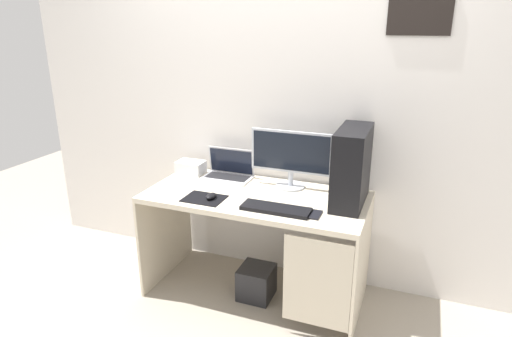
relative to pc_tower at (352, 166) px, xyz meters
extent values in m
plane|color=#9E9384|center=(-0.60, -0.09, -0.98)|extent=(8.00, 8.00, 0.00)
cube|color=silver|center=(-0.60, 0.30, 0.32)|extent=(4.00, 0.04, 2.60)
cube|color=black|center=(0.28, 0.27, 0.89)|extent=(0.36, 0.01, 0.26)
cube|color=beige|center=(-0.60, -0.09, -0.26)|extent=(1.45, 0.69, 0.03)
cube|color=beige|center=(-1.31, -0.09, -0.63)|extent=(0.02, 0.69, 0.71)
cube|color=beige|center=(0.12, -0.09, -0.63)|extent=(0.02, 0.69, 0.71)
cube|color=beige|center=(-0.09, -0.43, -0.59)|extent=(0.40, 0.01, 0.57)
cube|color=black|center=(0.00, 0.00, 0.00)|extent=(0.18, 0.45, 0.48)
cylinder|color=#B7BCC6|center=(-0.42, 0.13, -0.23)|extent=(0.20, 0.20, 0.01)
cylinder|color=#B7BCC6|center=(-0.42, 0.13, -0.18)|extent=(0.04, 0.04, 0.10)
cube|color=#B7BCC6|center=(-0.42, 0.12, 0.02)|extent=(0.56, 0.02, 0.28)
cube|color=black|center=(-0.42, 0.11, 0.02)|extent=(0.53, 0.00, 0.25)
cube|color=silver|center=(-0.90, 0.11, -0.23)|extent=(0.35, 0.21, 0.01)
cube|color=black|center=(-0.90, 0.13, -0.22)|extent=(0.31, 0.13, 0.00)
cube|color=silver|center=(-0.90, 0.20, -0.13)|extent=(0.35, 0.03, 0.20)
cube|color=black|center=(-0.90, 0.19, -0.13)|extent=(0.33, 0.03, 0.18)
cube|color=white|center=(-1.20, 0.13, -0.19)|extent=(0.20, 0.14, 0.09)
cube|color=black|center=(-0.39, -0.29, -0.23)|extent=(0.42, 0.14, 0.02)
cube|color=black|center=(-0.88, -0.28, -0.24)|extent=(0.26, 0.20, 0.00)
ellipsoid|color=black|center=(-0.83, -0.27, -0.22)|extent=(0.06, 0.10, 0.03)
cube|color=black|center=(-0.16, -0.27, -0.23)|extent=(0.07, 0.13, 0.01)
cube|color=#232326|center=(-0.57, -0.14, -0.87)|extent=(0.23, 0.23, 0.23)
camera|label=1|loc=(0.36, -2.57, 0.84)|focal=30.60mm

